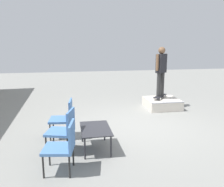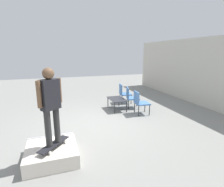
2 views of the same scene
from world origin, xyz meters
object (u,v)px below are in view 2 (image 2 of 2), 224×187
(coffee_table, at_px, (117,100))
(patio_chair_center, at_px, (131,96))
(patio_chair_right, at_px, (140,101))
(skateboard_on_ramp, at_px, (54,144))
(skate_ramp_box, at_px, (52,153))
(person_skater, at_px, (50,101))
(patio_chair_left, at_px, (124,92))

(coffee_table, height_order, patio_chair_center, patio_chair_center)
(patio_chair_center, relative_size, patio_chair_right, 1.00)
(skateboard_on_ramp, xyz_separation_m, coffee_table, (-2.94, 2.54, 0.01))
(skateboard_on_ramp, distance_m, patio_chair_center, 4.36)
(skate_ramp_box, distance_m, person_skater, 1.22)
(skateboard_on_ramp, height_order, patio_chair_left, patio_chair_left)
(skate_ramp_box, relative_size, patio_chair_right, 1.21)
(skateboard_on_ramp, distance_m, patio_chair_right, 3.84)
(skate_ramp_box, bearing_deg, patio_chair_center, 131.68)
(skateboard_on_ramp, relative_size, person_skater, 0.45)
(person_skater, bearing_deg, skate_ramp_box, -86.18)
(skate_ramp_box, xyz_separation_m, coffee_table, (-2.87, 2.60, 0.26))
(person_skater, relative_size, patio_chair_center, 1.82)
(skateboard_on_ramp, bearing_deg, patio_chair_right, 164.91)
(coffee_table, distance_m, patio_chair_right, 1.04)
(skateboard_on_ramp, xyz_separation_m, patio_chair_center, (-2.96, 3.19, 0.11))
(skateboard_on_ramp, bearing_deg, coffee_table, -179.66)
(coffee_table, bearing_deg, patio_chair_right, 38.78)
(skate_ramp_box, height_order, patio_chair_center, patio_chair_center)
(patio_chair_left, bearing_deg, coffee_table, 151.47)
(patio_chair_center, bearing_deg, patio_chair_right, -164.18)
(skateboard_on_ramp, xyz_separation_m, patio_chair_left, (-3.77, 3.19, 0.11))
(skate_ramp_box, distance_m, coffee_table, 3.88)
(person_skater, bearing_deg, skateboard_on_ramp, 27.17)
(skateboard_on_ramp, relative_size, patio_chair_center, 0.82)
(patio_chair_left, relative_size, patio_chair_right, 1.00)
(patio_chair_center, bearing_deg, person_skater, 148.89)
(person_skater, distance_m, coffee_table, 4.00)
(patio_chair_left, distance_m, patio_chair_center, 0.81)
(patio_chair_left, relative_size, patio_chair_center, 1.00)
(skateboard_on_ramp, height_order, patio_chair_center, patio_chair_center)
(person_skater, distance_m, patio_chair_center, 4.44)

